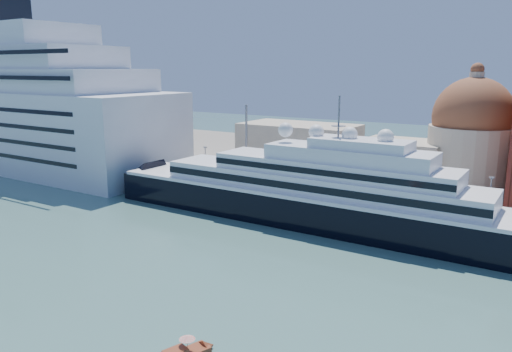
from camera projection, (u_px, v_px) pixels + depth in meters
The scene contains 8 objects.
ground at pixel (236, 261), 74.74m from camera, with size 400.00×400.00×0.00m, color #3B6761.
quay at pixel (330, 202), 102.49m from camera, with size 180.00×10.00×2.50m, color gray.
land at pixel (392, 170), 136.33m from camera, with size 260.00×72.00×2.00m, color slate.
quay_fence at pixel (321, 198), 98.39m from camera, with size 180.00×0.10×1.20m, color slate.
superyacht at pixel (292, 195), 94.21m from camera, with size 92.68×12.85×27.70m.
service_barge at pixel (161, 197), 109.24m from camera, with size 11.38×6.89×2.43m.
church at pixel (399, 144), 116.63m from camera, with size 66.00×18.00×25.50m.
lamp_posts at pixel (273, 157), 105.90m from camera, with size 120.80×2.40×18.00m.
Camera 1 is at (40.34, -57.70, 28.30)m, focal length 35.00 mm.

